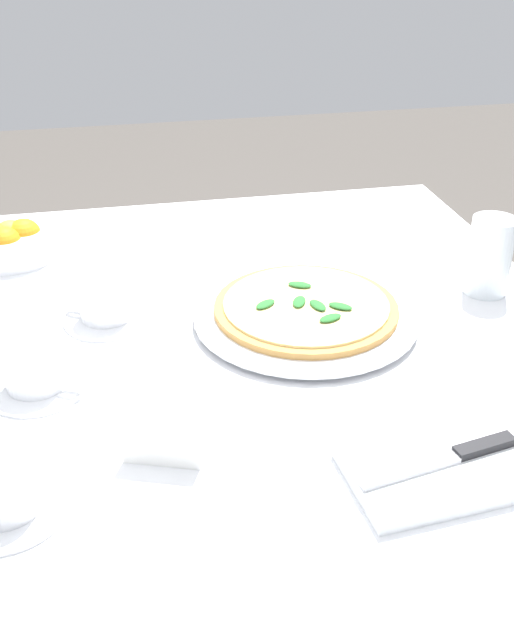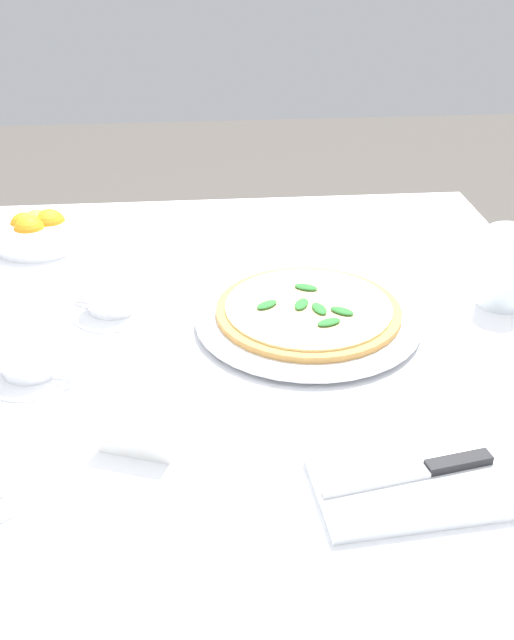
{
  "view_description": "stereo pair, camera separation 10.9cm",
  "coord_description": "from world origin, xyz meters",
  "px_view_note": "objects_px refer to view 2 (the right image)",
  "views": [
    {
      "loc": [
        0.11,
        0.91,
        1.32
      ],
      "look_at": [
        -0.08,
        -0.02,
        0.77
      ],
      "focal_mm": 42.13,
      "sensor_mm": 36.0,
      "label": 1
    },
    {
      "loc": [
        0.01,
        0.92,
        1.32
      ],
      "look_at": [
        -0.08,
        -0.02,
        0.77
      ],
      "focal_mm": 42.13,
      "sensor_mm": 36.0,
      "label": 2
    }
  ],
  "objects_px": {
    "napkin_folded": "(417,481)",
    "menu_card": "(132,436)",
    "citrus_bowl": "(37,232)",
    "coffee_cup_near_right": "(111,293)",
    "pizza": "(308,310)",
    "pizza_plate": "(308,318)",
    "dinner_knife": "(416,471)",
    "coffee_cup_right_edge": "(30,355)",
    "water_glass_near_left": "(505,271)"
  },
  "relations": [
    {
      "from": "napkin_folded",
      "to": "menu_card",
      "type": "height_order",
      "value": "menu_card"
    },
    {
      "from": "napkin_folded",
      "to": "citrus_bowl",
      "type": "xyz_separation_m",
      "value": [
        0.51,
        -0.68,
        0.02
      ]
    },
    {
      "from": "coffee_cup_near_right",
      "to": "pizza",
      "type": "bearing_deg",
      "value": 167.57
    },
    {
      "from": "pizza_plate",
      "to": "dinner_knife",
      "type": "height_order",
      "value": "dinner_knife"
    },
    {
      "from": "napkin_folded",
      "to": "dinner_knife",
      "type": "height_order",
      "value": "dinner_knife"
    },
    {
      "from": "coffee_cup_right_edge",
      "to": "citrus_bowl",
      "type": "distance_m",
      "value": 0.43
    },
    {
      "from": "dinner_knife",
      "to": "coffee_cup_right_edge",
      "type": "bearing_deg",
      "value": -41.01
    },
    {
      "from": "coffee_cup_near_right",
      "to": "napkin_folded",
      "type": "relative_size",
      "value": 0.56
    },
    {
      "from": "coffee_cup_near_right",
      "to": "citrus_bowl",
      "type": "bearing_deg",
      "value": -59.33
    },
    {
      "from": "coffee_cup_right_edge",
      "to": "napkin_folded",
      "type": "distance_m",
      "value": 0.52
    },
    {
      "from": "coffee_cup_near_right",
      "to": "coffee_cup_right_edge",
      "type": "bearing_deg",
      "value": 60.34
    },
    {
      "from": "coffee_cup_right_edge",
      "to": "menu_card",
      "type": "height_order",
      "value": "coffee_cup_right_edge"
    },
    {
      "from": "pizza",
      "to": "water_glass_near_left",
      "type": "distance_m",
      "value": 0.31
    },
    {
      "from": "pizza_plate",
      "to": "coffee_cup_near_right",
      "type": "relative_size",
      "value": 2.58
    },
    {
      "from": "menu_card",
      "to": "coffee_cup_right_edge",
      "type": "bearing_deg",
      "value": -31.96
    },
    {
      "from": "pizza",
      "to": "napkin_folded",
      "type": "relative_size",
      "value": 1.19
    },
    {
      "from": "water_glass_near_left",
      "to": "pizza_plate",
      "type": "bearing_deg",
      "value": 6.69
    },
    {
      "from": "pizza",
      "to": "menu_card",
      "type": "height_order",
      "value": "menu_card"
    },
    {
      "from": "water_glass_near_left",
      "to": "menu_card",
      "type": "bearing_deg",
      "value": 30.1
    },
    {
      "from": "napkin_folded",
      "to": "dinner_knife",
      "type": "relative_size",
      "value": 1.18
    },
    {
      "from": "coffee_cup_right_edge",
      "to": "citrus_bowl",
      "type": "bearing_deg",
      "value": -81.84
    },
    {
      "from": "coffee_cup_near_right",
      "to": "menu_card",
      "type": "height_order",
      "value": "coffee_cup_near_right"
    },
    {
      "from": "pizza_plate",
      "to": "menu_card",
      "type": "relative_size",
      "value": 3.89
    },
    {
      "from": "pizza",
      "to": "coffee_cup_near_right",
      "type": "bearing_deg",
      "value": -12.43
    },
    {
      "from": "dinner_knife",
      "to": "citrus_bowl",
      "type": "relative_size",
      "value": 1.3
    },
    {
      "from": "coffee_cup_right_edge",
      "to": "dinner_knife",
      "type": "height_order",
      "value": "coffee_cup_right_edge"
    },
    {
      "from": "pizza_plate",
      "to": "dinner_knife",
      "type": "relative_size",
      "value": 1.72
    },
    {
      "from": "pizza_plate",
      "to": "napkin_folded",
      "type": "distance_m",
      "value": 0.37
    },
    {
      "from": "dinner_knife",
      "to": "pizza",
      "type": "bearing_deg",
      "value": -90.92
    },
    {
      "from": "coffee_cup_near_right",
      "to": "water_glass_near_left",
      "type": "xyz_separation_m",
      "value": [
        -0.6,
        0.03,
        0.03
      ]
    },
    {
      "from": "pizza_plate",
      "to": "pizza",
      "type": "relative_size",
      "value": 1.22
    },
    {
      "from": "coffee_cup_right_edge",
      "to": "menu_card",
      "type": "distance_m",
      "value": 0.23
    },
    {
      "from": "coffee_cup_right_edge",
      "to": "napkin_folded",
      "type": "relative_size",
      "value": 0.56
    },
    {
      "from": "pizza_plate",
      "to": "coffee_cup_right_edge",
      "type": "distance_m",
      "value": 0.4
    },
    {
      "from": "dinner_knife",
      "to": "citrus_bowl",
      "type": "xyz_separation_m",
      "value": [
        0.51,
        -0.68,
        0.0
      ]
    },
    {
      "from": "pizza",
      "to": "water_glass_near_left",
      "type": "bearing_deg",
      "value": -173.28
    },
    {
      "from": "coffee_cup_right_edge",
      "to": "napkin_folded",
      "type": "bearing_deg",
      "value": 149.94
    },
    {
      "from": "pizza",
      "to": "coffee_cup_near_right",
      "type": "xyz_separation_m",
      "value": [
        0.29,
        -0.06,
        0.01
      ]
    },
    {
      "from": "pizza_plate",
      "to": "coffee_cup_near_right",
      "type": "bearing_deg",
      "value": -12.4
    },
    {
      "from": "coffee_cup_right_edge",
      "to": "water_glass_near_left",
      "type": "distance_m",
      "value": 0.71
    },
    {
      "from": "napkin_folded",
      "to": "citrus_bowl",
      "type": "bearing_deg",
      "value": -58.05
    },
    {
      "from": "pizza",
      "to": "menu_card",
      "type": "relative_size",
      "value": 3.18
    },
    {
      "from": "water_glass_near_left",
      "to": "pizza",
      "type": "bearing_deg",
      "value": 6.72
    },
    {
      "from": "coffee_cup_near_right",
      "to": "dinner_knife",
      "type": "height_order",
      "value": "coffee_cup_near_right"
    },
    {
      "from": "napkin_folded",
      "to": "menu_card",
      "type": "bearing_deg",
      "value": -19.08
    },
    {
      "from": "pizza_plate",
      "to": "water_glass_near_left",
      "type": "xyz_separation_m",
      "value": [
        -0.31,
        -0.04,
        0.05
      ]
    },
    {
      "from": "water_glass_near_left",
      "to": "citrus_bowl",
      "type": "relative_size",
      "value": 0.84
    },
    {
      "from": "pizza_plate",
      "to": "water_glass_near_left",
      "type": "distance_m",
      "value": 0.31
    },
    {
      "from": "pizza",
      "to": "dinner_knife",
      "type": "relative_size",
      "value": 1.4
    },
    {
      "from": "pizza",
      "to": "water_glass_near_left",
      "type": "xyz_separation_m",
      "value": [
        -0.31,
        -0.04,
        0.03
      ]
    }
  ]
}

